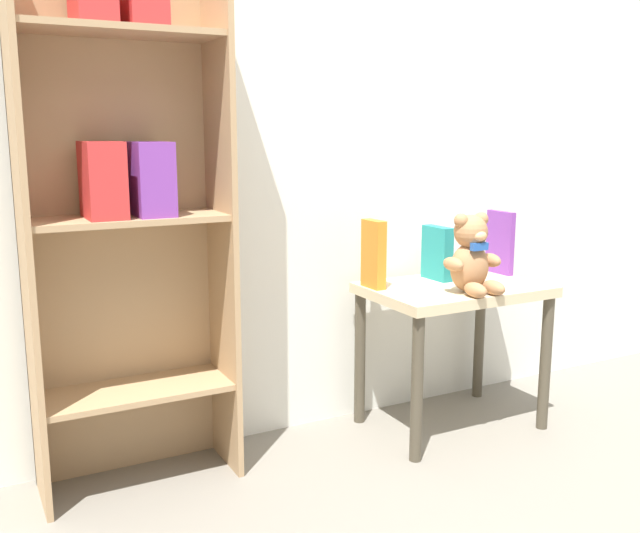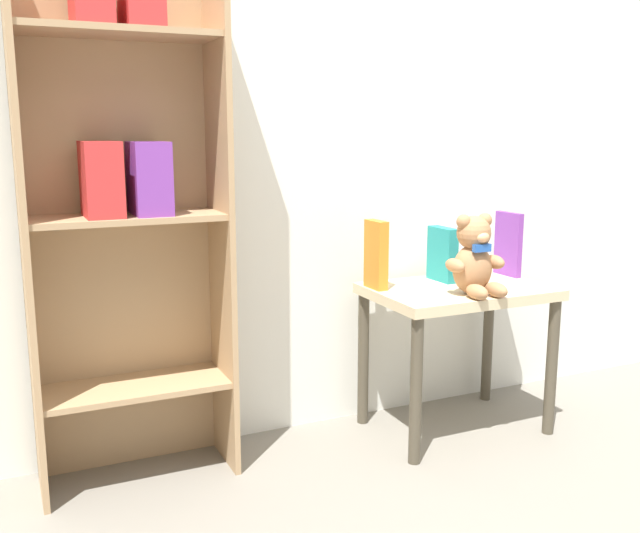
# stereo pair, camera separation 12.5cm
# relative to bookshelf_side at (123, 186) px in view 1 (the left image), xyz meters

# --- Properties ---
(wall_back) EXTENTS (4.80, 0.06, 2.50)m
(wall_back) POSITION_rel_bookshelf_side_xyz_m (0.85, 0.14, 0.34)
(wall_back) COLOR silver
(wall_back) RESTS_ON ground_plane
(bookshelf_side) EXTENTS (0.58, 0.26, 1.63)m
(bookshelf_side) POSITION_rel_bookshelf_side_xyz_m (0.00, 0.00, 0.00)
(bookshelf_side) COLOR tan
(bookshelf_side) RESTS_ON ground_plane
(display_table) EXTENTS (0.62, 0.42, 0.53)m
(display_table) POSITION_rel_bookshelf_side_xyz_m (1.11, -0.14, -0.46)
(display_table) COLOR beige
(display_table) RESTS_ON ground_plane
(teddy_bear) EXTENTS (0.21, 0.19, 0.27)m
(teddy_bear) POSITION_rel_bookshelf_side_xyz_m (1.09, -0.25, -0.26)
(teddy_bear) COLOR #A8754C
(teddy_bear) RESTS_ON display_table
(book_standing_orange) EXTENTS (0.04, 0.11, 0.24)m
(book_standing_orange) POSITION_rel_bookshelf_side_xyz_m (0.83, -0.04, -0.26)
(book_standing_orange) COLOR orange
(book_standing_orange) RESTS_ON display_table
(book_standing_teal) EXTENTS (0.05, 0.13, 0.20)m
(book_standing_teal) POSITION_rel_bookshelf_side_xyz_m (1.11, -0.03, -0.28)
(book_standing_teal) COLOR teal
(book_standing_teal) RESTS_ON display_table
(book_standing_purple) EXTENTS (0.03, 0.13, 0.24)m
(book_standing_purple) POSITION_rel_bookshelf_side_xyz_m (1.39, -0.05, -0.26)
(book_standing_purple) COLOR purple
(book_standing_purple) RESTS_ON display_table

